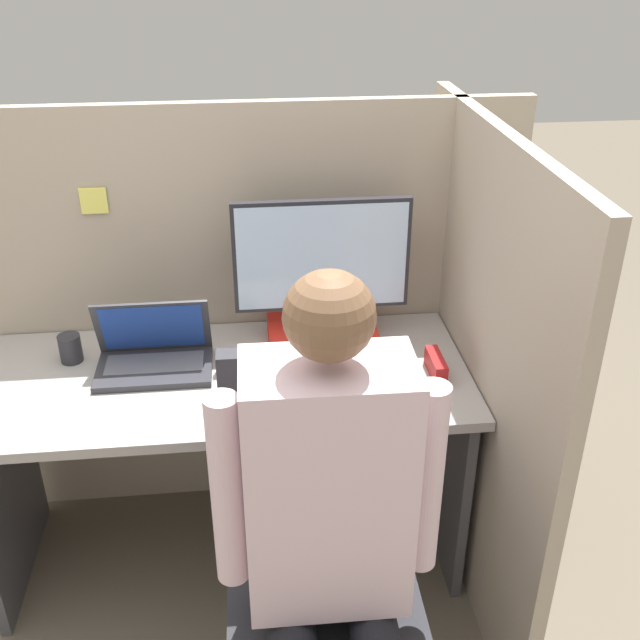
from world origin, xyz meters
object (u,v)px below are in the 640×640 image
(pen_cup, at_px, (70,348))
(stapler, at_px, (436,365))
(laptop, at_px, (154,356))
(carrot_toy, at_px, (225,412))
(office_chair, at_px, (322,565))
(monitor, at_px, (322,261))
(person, at_px, (331,536))
(paper_box, at_px, (322,333))

(pen_cup, bearing_deg, stapler, -10.08)
(pen_cup, bearing_deg, laptop, -15.53)
(carrot_toy, bearing_deg, office_chair, -59.11)
(monitor, distance_m, person, 0.94)
(person, height_order, pen_cup, person)
(pen_cup, bearing_deg, monitor, 3.12)
(monitor, relative_size, laptop, 1.59)
(paper_box, bearing_deg, office_chair, -96.32)
(office_chair, bearing_deg, person, -89.25)
(monitor, relative_size, carrot_toy, 3.63)
(pen_cup, bearing_deg, paper_box, 2.90)
(stapler, bearing_deg, pen_cup, 169.92)
(office_chair, bearing_deg, pen_cup, 133.67)
(person, bearing_deg, office_chair, 90.75)
(paper_box, bearing_deg, carrot_toy, -128.01)
(laptop, distance_m, stapler, 0.83)
(monitor, distance_m, stapler, 0.46)
(paper_box, relative_size, monitor, 0.63)
(monitor, height_order, pen_cup, monitor)
(monitor, relative_size, stapler, 3.84)
(laptop, bearing_deg, stapler, -8.36)
(laptop, bearing_deg, person, -61.76)
(stapler, xyz_separation_m, pen_cup, (-1.07, 0.19, 0.01))
(stapler, height_order, carrot_toy, stapler)
(carrot_toy, distance_m, pen_cup, 0.58)
(laptop, bearing_deg, paper_box, 12.08)
(monitor, relative_size, office_chair, 0.52)
(paper_box, bearing_deg, person, -95.11)
(paper_box, relative_size, person, 0.25)
(laptop, xyz_separation_m, office_chair, (0.43, -0.64, -0.23))
(pen_cup, bearing_deg, office_chair, -46.33)
(stapler, bearing_deg, office_chair, -127.00)
(carrot_toy, xyz_separation_m, pen_cup, (-0.46, 0.35, 0.02))
(monitor, xyz_separation_m, stapler, (0.31, -0.23, -0.25))
(office_chair, bearing_deg, stapler, 53.00)
(monitor, height_order, laptop, monitor)
(laptop, height_order, stapler, laptop)
(carrot_toy, relative_size, pen_cup, 1.70)
(carrot_toy, bearing_deg, person, -67.08)
(office_chair, bearing_deg, monitor, 83.70)
(paper_box, distance_m, pen_cup, 0.76)
(paper_box, xyz_separation_m, monitor, (0.00, 0.00, 0.25))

